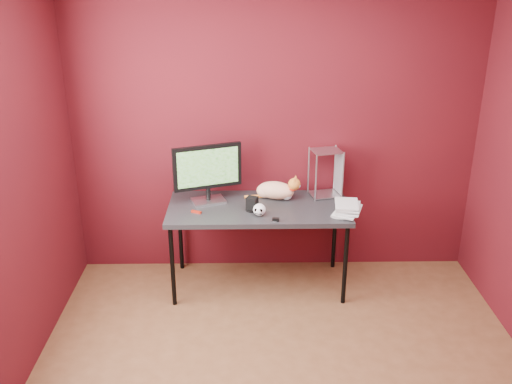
{
  "coord_description": "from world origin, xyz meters",
  "views": [
    {
      "loc": [
        -0.24,
        -2.97,
        2.66
      ],
      "look_at": [
        -0.17,
        1.15,
        0.97
      ],
      "focal_mm": 40.0,
      "sensor_mm": 36.0,
      "label": 1
    }
  ],
  "objects_px": {
    "skull_mug": "(259,210)",
    "speaker": "(252,204)",
    "cat": "(276,190)",
    "monitor": "(208,171)",
    "desk": "(258,212)",
    "book_stack": "(339,153)"
  },
  "relations": [
    {
      "from": "skull_mug",
      "to": "speaker",
      "type": "height_order",
      "value": "speaker"
    },
    {
      "from": "desk",
      "to": "book_stack",
      "type": "xyz_separation_m",
      "value": [
        0.63,
        -0.12,
        0.55
      ]
    },
    {
      "from": "monitor",
      "to": "skull_mug",
      "type": "relative_size",
      "value": 5.27
    },
    {
      "from": "desk",
      "to": "skull_mug",
      "type": "distance_m",
      "value": 0.21
    },
    {
      "from": "desk",
      "to": "monitor",
      "type": "relative_size",
      "value": 2.68
    },
    {
      "from": "monitor",
      "to": "desk",
      "type": "bearing_deg",
      "value": -32.53
    },
    {
      "from": "speaker",
      "to": "book_stack",
      "type": "xyz_separation_m",
      "value": [
        0.68,
        -0.04,
        0.44
      ]
    },
    {
      "from": "desk",
      "to": "skull_mug",
      "type": "xyz_separation_m",
      "value": [
        0.0,
        -0.18,
        0.1
      ]
    },
    {
      "from": "speaker",
      "to": "book_stack",
      "type": "height_order",
      "value": "book_stack"
    },
    {
      "from": "monitor",
      "to": "book_stack",
      "type": "relative_size",
      "value": 0.56
    },
    {
      "from": "skull_mug",
      "to": "book_stack",
      "type": "distance_m",
      "value": 0.77
    },
    {
      "from": "skull_mug",
      "to": "book_stack",
      "type": "xyz_separation_m",
      "value": [
        0.63,
        0.06,
        0.45
      ]
    },
    {
      "from": "book_stack",
      "to": "speaker",
      "type": "bearing_deg",
      "value": 177.01
    },
    {
      "from": "cat",
      "to": "speaker",
      "type": "distance_m",
      "value": 0.33
    },
    {
      "from": "cat",
      "to": "skull_mug",
      "type": "relative_size",
      "value": 4.47
    },
    {
      "from": "cat",
      "to": "skull_mug",
      "type": "distance_m",
      "value": 0.38
    },
    {
      "from": "cat",
      "to": "skull_mug",
      "type": "xyz_separation_m",
      "value": [
        -0.15,
        -0.35,
        -0.03
      ]
    },
    {
      "from": "monitor",
      "to": "skull_mug",
      "type": "bearing_deg",
      "value": -53.01
    },
    {
      "from": "monitor",
      "to": "skull_mug",
      "type": "xyz_separation_m",
      "value": [
        0.42,
        -0.29,
        -0.23
      ]
    },
    {
      "from": "desk",
      "to": "monitor",
      "type": "xyz_separation_m",
      "value": [
        -0.42,
        0.1,
        0.33
      ]
    },
    {
      "from": "desk",
      "to": "monitor",
      "type": "bearing_deg",
      "value": 166.56
    },
    {
      "from": "skull_mug",
      "to": "desk",
      "type": "bearing_deg",
      "value": 104.0
    }
  ]
}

